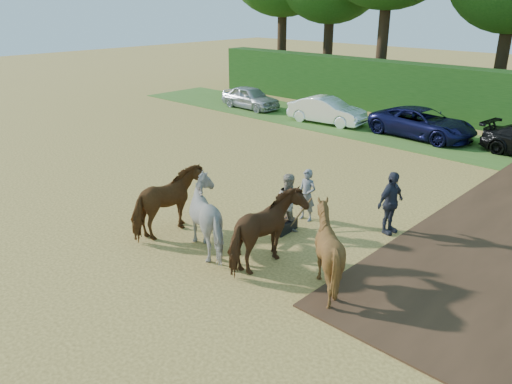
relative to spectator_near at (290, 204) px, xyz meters
The scene contains 4 objects.
ground 3.62m from the spectator_near, 22.45° to the right, with size 120.00×120.00×0.00m, color gold.
spectator_near is the anchor object (origin of this frame).
spectator_far 2.90m from the spectator_near, 44.05° to the left, with size 1.10×0.46×1.88m, color #292C37.
plough_team 1.96m from the spectator_near, 89.15° to the right, with size 6.43×4.93×1.95m.
Camera 1 is at (5.17, -8.92, 6.40)m, focal length 35.00 mm.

